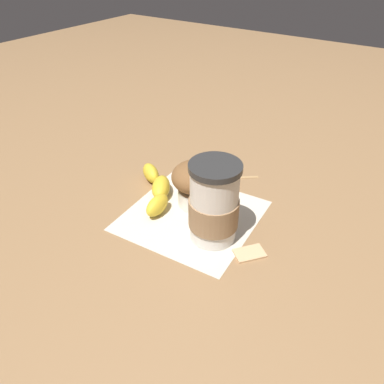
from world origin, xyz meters
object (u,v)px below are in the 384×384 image
coffee_cup (214,205)px  banana (157,188)px  muffin (196,182)px  sugar_packet (250,252)px

coffee_cup → banana: size_ratio=1.04×
coffee_cup → muffin: coffee_cup is taller
sugar_packet → coffee_cup: bearing=-2.8°
coffee_cup → muffin: size_ratio=1.58×
coffee_cup → muffin: (0.08, -0.06, -0.02)m
coffee_cup → banana: bearing=-14.7°
muffin → sugar_packet: bearing=156.6°
coffee_cup → muffin: bearing=-38.6°
muffin → sugar_packet: (-0.15, 0.07, -0.05)m
coffee_cup → sugar_packet: coffee_cup is taller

